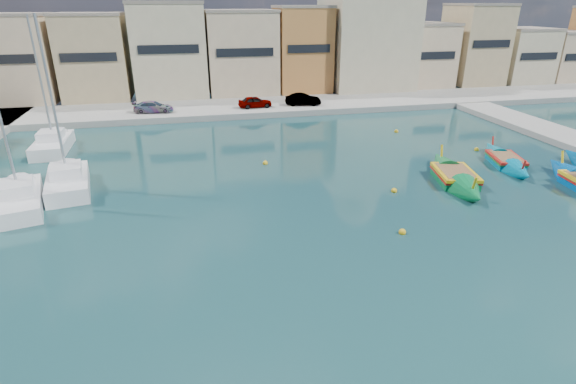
{
  "coord_description": "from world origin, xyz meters",
  "views": [
    {
      "loc": [
        -12.49,
        -15.2,
        10.58
      ],
      "look_at": [
        -7.69,
        6.0,
        1.4
      ],
      "focal_mm": 28.0,
      "sensor_mm": 36.0,
      "label": 1
    }
  ],
  "objects_px": {
    "yacht_midnorth": "(69,175)",
    "yacht_mid": "(21,190)",
    "yacht_north": "(58,140)",
    "luzzu_cyan_mid": "(505,161)",
    "luzzu_green": "(455,178)",
    "church_block": "(367,22)"
  },
  "relations": [
    {
      "from": "yacht_midnorth",
      "to": "yacht_mid",
      "type": "height_order",
      "value": "yacht_midnorth"
    },
    {
      "from": "yacht_north",
      "to": "yacht_midnorth",
      "type": "xyz_separation_m",
      "value": [
        2.67,
        -8.86,
        0.01
      ]
    },
    {
      "from": "yacht_north",
      "to": "yacht_mid",
      "type": "bearing_deg",
      "value": -87.67
    },
    {
      "from": "yacht_midnorth",
      "to": "yacht_mid",
      "type": "bearing_deg",
      "value": -137.93
    },
    {
      "from": "luzzu_cyan_mid",
      "to": "yacht_midnorth",
      "type": "bearing_deg",
      "value": 173.47
    },
    {
      "from": "yacht_midnorth",
      "to": "luzzu_green",
      "type": "bearing_deg",
      "value": -13.03
    },
    {
      "from": "yacht_north",
      "to": "yacht_mid",
      "type": "xyz_separation_m",
      "value": [
        0.44,
        -10.87,
        -0.02
      ]
    },
    {
      "from": "yacht_north",
      "to": "church_block",
      "type": "bearing_deg",
      "value": 27.46
    },
    {
      "from": "luzzu_green",
      "to": "yacht_north",
      "type": "distance_m",
      "value": 30.32
    },
    {
      "from": "church_block",
      "to": "luzzu_green",
      "type": "height_order",
      "value": "church_block"
    },
    {
      "from": "church_block",
      "to": "yacht_north",
      "type": "distance_m",
      "value": 37.91
    },
    {
      "from": "luzzu_cyan_mid",
      "to": "yacht_mid",
      "type": "xyz_separation_m",
      "value": [
        -31.57,
        1.35,
        0.17
      ]
    },
    {
      "from": "church_block",
      "to": "luzzu_cyan_mid",
      "type": "xyz_separation_m",
      "value": [
        -0.87,
        -29.3,
        -8.17
      ]
    },
    {
      "from": "church_block",
      "to": "yacht_midnorth",
      "type": "xyz_separation_m",
      "value": [
        -30.22,
        -25.95,
        -7.98
      ]
    },
    {
      "from": "church_block",
      "to": "yacht_mid",
      "type": "relative_size",
      "value": 1.85
    },
    {
      "from": "luzzu_green",
      "to": "yacht_mid",
      "type": "distance_m",
      "value": 26.47
    },
    {
      "from": "yacht_north",
      "to": "luzzu_cyan_mid",
      "type": "bearing_deg",
      "value": -20.89
    },
    {
      "from": "luzzu_cyan_mid",
      "to": "yacht_mid",
      "type": "distance_m",
      "value": 31.6
    },
    {
      "from": "luzzu_cyan_mid",
      "to": "yacht_mid",
      "type": "relative_size",
      "value": 0.76
    },
    {
      "from": "luzzu_green",
      "to": "yacht_north",
      "type": "xyz_separation_m",
      "value": [
        -26.67,
        14.42,
        0.13
      ]
    },
    {
      "from": "yacht_mid",
      "to": "yacht_midnorth",
      "type": "bearing_deg",
      "value": 42.07
    },
    {
      "from": "luzzu_cyan_mid",
      "to": "church_block",
      "type": "bearing_deg",
      "value": 88.3
    }
  ]
}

